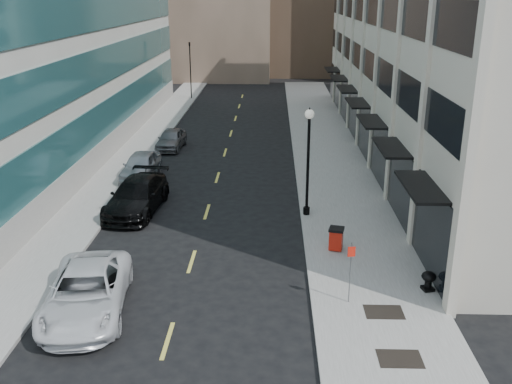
# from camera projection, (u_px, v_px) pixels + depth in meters

# --- Properties ---
(ground) EXTENTS (160.00, 160.00, 0.00)m
(ground) POSITION_uv_depth(u_px,v_px,m) (156.00, 378.00, 17.39)
(ground) COLOR black
(ground) RESTS_ON ground
(sidewalk_right) EXTENTS (5.00, 80.00, 0.15)m
(sidewalk_right) POSITION_uv_depth(u_px,v_px,m) (336.00, 177.00, 36.01)
(sidewalk_right) COLOR gray
(sidewalk_right) RESTS_ON ground
(sidewalk_left) EXTENTS (3.00, 80.00, 0.15)m
(sidewalk_left) POSITION_uv_depth(u_px,v_px,m) (116.00, 175.00, 36.41)
(sidewalk_left) COLOR gray
(sidewalk_left) RESTS_ON ground
(building_right) EXTENTS (15.30, 46.50, 18.25)m
(building_right) POSITION_uv_depth(u_px,v_px,m) (468.00, 25.00, 39.39)
(building_right) COLOR beige
(building_right) RESTS_ON ground
(skyline_stone) EXTENTS (10.00, 14.00, 20.00)m
(skyline_stone) POSITION_uv_depth(u_px,v_px,m) (383.00, 1.00, 75.81)
(skyline_stone) COLOR beige
(skyline_stone) RESTS_ON ground
(grate_mid) EXTENTS (1.40, 1.00, 0.01)m
(grate_mid) POSITION_uv_depth(u_px,v_px,m) (400.00, 359.00, 18.06)
(grate_mid) COLOR black
(grate_mid) RESTS_ON sidewalk_right
(grate_far) EXTENTS (1.40, 1.00, 0.01)m
(grate_far) POSITION_uv_depth(u_px,v_px,m) (384.00, 312.00, 20.70)
(grate_far) COLOR black
(grate_far) RESTS_ON sidewalk_right
(road_centerline) EXTENTS (0.15, 68.20, 0.01)m
(road_centerline) POSITION_uv_depth(u_px,v_px,m) (213.00, 193.00, 33.42)
(road_centerline) COLOR #D8CC4C
(road_centerline) RESTS_ON ground
(traffic_signal) EXTENTS (0.66, 0.66, 6.98)m
(traffic_signal) POSITION_uv_depth(u_px,v_px,m) (190.00, 46.00, 60.92)
(traffic_signal) COLOR black
(traffic_signal) RESTS_ON ground
(car_white_van) EXTENTS (3.53, 6.31, 1.67)m
(car_white_van) POSITION_uv_depth(u_px,v_px,m) (86.00, 292.00, 20.71)
(car_white_van) COLOR silver
(car_white_van) RESTS_ON ground
(car_black_pickup) EXTENTS (2.90, 6.15, 1.73)m
(car_black_pickup) POSITION_uv_depth(u_px,v_px,m) (137.00, 196.00, 30.41)
(car_black_pickup) COLOR black
(car_black_pickup) RESTS_ON ground
(car_silver_sedan) EXTENTS (2.11, 4.88, 1.64)m
(car_silver_sedan) POSITION_uv_depth(u_px,v_px,m) (141.00, 166.00, 35.87)
(car_silver_sedan) COLOR #A0A4A9
(car_silver_sedan) RESTS_ON ground
(car_grey_sedan) EXTENTS (2.01, 4.45, 1.48)m
(car_grey_sedan) POSITION_uv_depth(u_px,v_px,m) (171.00, 139.00, 42.72)
(car_grey_sedan) COLOR slate
(car_grey_sedan) RESTS_ON ground
(trash_bin) EXTENTS (0.78, 0.80, 1.05)m
(trash_bin) POSITION_uv_depth(u_px,v_px,m) (336.00, 238.00, 25.56)
(trash_bin) COLOR #B2190B
(trash_bin) RESTS_ON sidewalk_right
(lamppost) EXTENTS (0.47, 0.47, 5.67)m
(lamppost) POSITION_uv_depth(u_px,v_px,m) (308.00, 153.00, 28.75)
(lamppost) COLOR black
(lamppost) RESTS_ON sidewalk_right
(sign_post) EXTENTS (0.29, 0.08, 2.43)m
(sign_post) POSITION_uv_depth(u_px,v_px,m) (351.00, 264.00, 20.87)
(sign_post) COLOR slate
(sign_post) RESTS_ON sidewalk_right
(urn_planter) EXTENTS (0.57, 0.57, 0.79)m
(urn_planter) POSITION_uv_depth(u_px,v_px,m) (429.00, 279.00, 22.09)
(urn_planter) COLOR black
(urn_planter) RESTS_ON sidewalk_right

